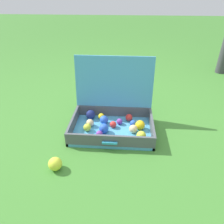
% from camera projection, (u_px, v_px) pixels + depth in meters
% --- Properties ---
extents(ground_plane, '(16.00, 16.00, 0.00)m').
position_uv_depth(ground_plane, '(107.00, 127.00, 1.78)').
color(ground_plane, '#3D7A2D').
extents(open_suitcase, '(0.66, 0.52, 0.55)m').
position_uv_depth(open_suitcase, '(113.00, 115.00, 1.73)').
color(open_suitcase, '#4799C6').
rests_on(open_suitcase, ground).
extents(stray_ball_on_grass, '(0.09, 0.09, 0.09)m').
position_uv_depth(stray_ball_on_grass, '(55.00, 164.00, 1.35)').
color(stray_ball_on_grass, '#CCDB38').
rests_on(stray_ball_on_grass, ground).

